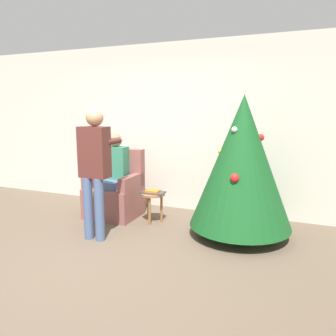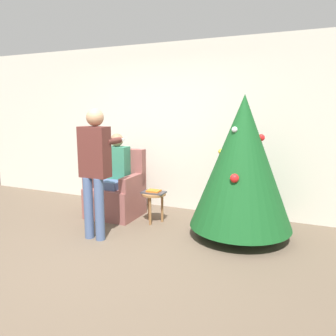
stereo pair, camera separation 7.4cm
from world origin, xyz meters
name	(u,v)px [view 2 (the right image)]	position (x,y,z in m)	size (l,w,h in m)	color
ground_plane	(90,259)	(0.00, 0.00, 0.00)	(14.00, 14.00, 0.00)	brown
wall_back	(169,128)	(0.00, 2.23, 1.35)	(8.00, 0.06, 2.70)	beige
christmas_tree	(242,162)	(1.40, 1.35, 0.99)	(1.31, 1.31, 1.84)	brown
armchair	(117,193)	(-0.56, 1.47, 0.36)	(0.76, 0.67, 1.03)	brown
person_seated	(115,171)	(-0.56, 1.44, 0.71)	(0.36, 0.46, 1.28)	#475B84
person_standing	(95,163)	(-0.30, 0.58, 0.98)	(0.40, 0.57, 1.66)	#475B84
side_stool	(154,198)	(0.12, 1.39, 0.36)	(0.35, 0.35, 0.44)	olive
laptop	(154,192)	(0.12, 1.39, 0.45)	(0.34, 0.21, 0.02)	#38383D
book	(154,191)	(0.12, 1.39, 0.48)	(0.19, 0.15, 0.02)	orange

